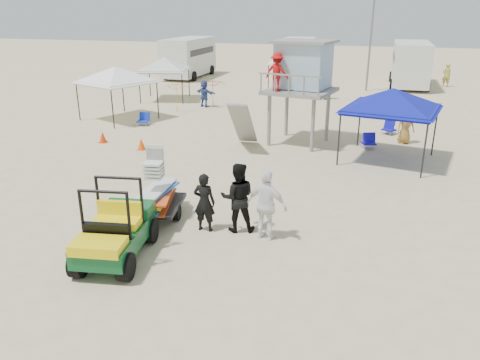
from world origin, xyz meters
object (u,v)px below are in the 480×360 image
(lifeguard_tower, at_px, (300,69))
(man_left, at_px, (204,202))
(surf_trailer, at_px, (157,194))
(canopy_blue, at_px, (393,92))
(utility_cart, at_px, (113,225))

(lifeguard_tower, bearing_deg, man_left, -95.12)
(surf_trailer, distance_m, lifeguard_tower, 9.76)
(man_left, xyz_separation_m, lifeguard_tower, (0.85, 9.46, 2.39))
(canopy_blue, bearing_deg, lifeguard_tower, 157.07)
(surf_trailer, relative_size, canopy_blue, 0.61)
(man_left, bearing_deg, surf_trailer, -11.88)
(surf_trailer, xyz_separation_m, lifeguard_tower, (2.36, 9.16, 2.42))
(lifeguard_tower, bearing_deg, utility_cart, -101.65)
(canopy_blue, bearing_deg, man_left, -120.92)
(surf_trailer, xyz_separation_m, canopy_blue, (6.21, 7.53, 1.91))
(utility_cart, relative_size, man_left, 1.63)
(surf_trailer, height_order, man_left, surf_trailer)
(utility_cart, relative_size, canopy_blue, 0.70)
(lifeguard_tower, relative_size, canopy_blue, 1.14)
(man_left, xyz_separation_m, canopy_blue, (4.69, 7.83, 1.87))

